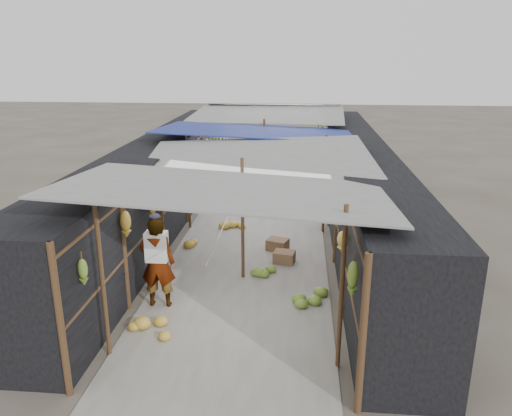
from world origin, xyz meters
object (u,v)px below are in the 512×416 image
(black_basin, at_px, (296,187))
(vendor_elderly, at_px, (158,263))
(crate_near, at_px, (284,257))
(shopper_blue, at_px, (232,175))
(vendor_seated, at_px, (313,178))

(black_basin, distance_m, vendor_elderly, 8.89)
(crate_near, distance_m, vendor_elderly, 3.26)
(crate_near, xyz_separation_m, shopper_blue, (-1.95, 5.52, 0.56))
(crate_near, xyz_separation_m, vendor_seated, (0.76, 6.33, 0.29))
(shopper_blue, bearing_deg, black_basin, -12.20)
(crate_near, height_order, vendor_elderly, vendor_elderly)
(black_basin, relative_size, shopper_blue, 0.47)
(crate_near, bearing_deg, vendor_elderly, -125.60)
(crate_near, bearing_deg, black_basin, 98.68)
(vendor_elderly, xyz_separation_m, vendor_seated, (3.04, 8.54, -0.46))
(vendor_elderly, distance_m, shopper_blue, 7.73)
(black_basin, xyz_separation_m, vendor_seated, (0.58, 0.04, 0.33))
(crate_near, height_order, vendor_seated, vendor_seated)
(vendor_seated, bearing_deg, crate_near, 1.69)
(black_basin, bearing_deg, vendor_seated, 3.60)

